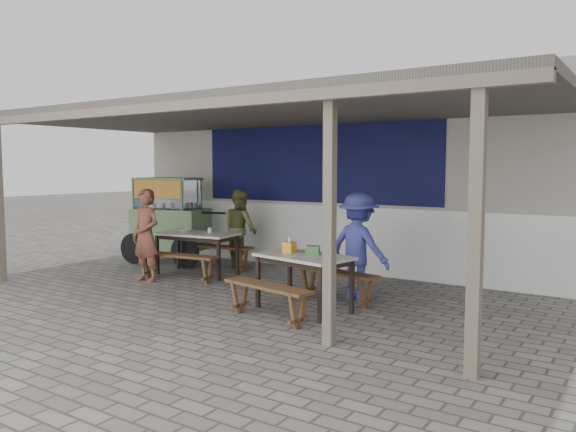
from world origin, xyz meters
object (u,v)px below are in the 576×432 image
at_px(bench_right_street, 267,294).
at_px(patron_right_table, 359,247).
at_px(bench_left_wall, 215,251).
at_px(table_right, 304,261).
at_px(bench_left_street, 177,261).
at_px(tissue_box, 289,247).
at_px(condiment_jar, 210,230).
at_px(patron_wall_side, 240,229).
at_px(vendor_cart, 169,217).
at_px(table_left, 197,237).
at_px(bench_right_wall, 336,279).
at_px(patron_street_side, 146,236).
at_px(donation_box, 313,250).
at_px(condiment_bowl, 185,230).

relative_size(bench_right_street, patron_right_table, 0.89).
height_order(bench_left_wall, table_right, table_right).
height_order(bench_left_street, tissue_box, tissue_box).
xyz_separation_m(patron_right_table, condiment_jar, (-3.08, 0.27, 0.02)).
relative_size(table_right, bench_right_street, 0.99).
distance_m(bench_left_street, condiment_jar, 0.87).
bearing_deg(bench_right_street, tissue_box, 112.11).
bearing_deg(table_right, bench_left_wall, 161.98).
xyz_separation_m(patron_wall_side, patron_right_table, (3.00, -1.04, 0.02)).
height_order(bench_left_street, vendor_cart, vendor_cart).
bearing_deg(table_left, table_right, -28.39).
height_order(table_right, bench_right_wall, table_right).
relative_size(patron_street_side, patron_right_table, 1.00).
distance_m(table_left, bench_right_street, 3.30).
distance_m(patron_wall_side, donation_box, 3.37).
height_order(donation_box, condiment_bowl, donation_box).
relative_size(bench_left_street, patron_wall_side, 1.02).
relative_size(table_left, bench_right_wall, 1.09).
xyz_separation_m(patron_street_side, donation_box, (3.28, -0.06, 0.03)).
bearing_deg(donation_box, bench_left_wall, 153.06).
xyz_separation_m(tissue_box, condiment_jar, (-2.48, 1.17, -0.03)).
xyz_separation_m(vendor_cart, patron_street_side, (1.05, -1.56, -0.15)).
bearing_deg(bench_right_wall, donation_box, -82.76).
bearing_deg(bench_right_wall, condiment_bowl, -176.11).
relative_size(bench_left_wall, bench_right_street, 1.11).
height_order(bench_right_wall, tissue_box, tissue_box).
xyz_separation_m(table_left, vendor_cart, (-1.33, 0.63, 0.25)).
relative_size(bench_left_wall, vendor_cart, 0.75).
distance_m(patron_street_side, condiment_jar, 1.17).
bearing_deg(patron_wall_side, patron_right_table, -174.33).
bearing_deg(condiment_jar, vendor_cart, 162.36).
relative_size(table_left, patron_street_side, 0.96).
distance_m(bench_left_street, condiment_bowl, 0.81).
bearing_deg(bench_right_street, patron_wall_side, 144.60).
relative_size(bench_left_street, vendor_cart, 0.75).
distance_m(bench_left_wall, tissue_box, 3.20).
height_order(table_left, tissue_box, tissue_box).
bearing_deg(condiment_bowl, tissue_box, -18.96).
height_order(table_right, condiment_jar, condiment_jar).
height_order(table_left, condiment_bowl, condiment_bowl).
height_order(patron_street_side, donation_box, patron_street_side).
distance_m(bench_right_wall, vendor_cart, 4.53).
height_order(vendor_cart, condiment_jar, vendor_cart).
xyz_separation_m(patron_street_side, tissue_box, (2.92, -0.09, 0.05)).
bearing_deg(patron_right_table, tissue_box, 67.91).
distance_m(patron_street_side, condiment_bowl, 0.92).
bearing_deg(tissue_box, condiment_bowl, 161.04).
bearing_deg(table_right, patron_right_table, 82.06).
distance_m(vendor_cart, patron_wall_side, 1.61).
bearing_deg(table_left, condiment_bowl, 173.94).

